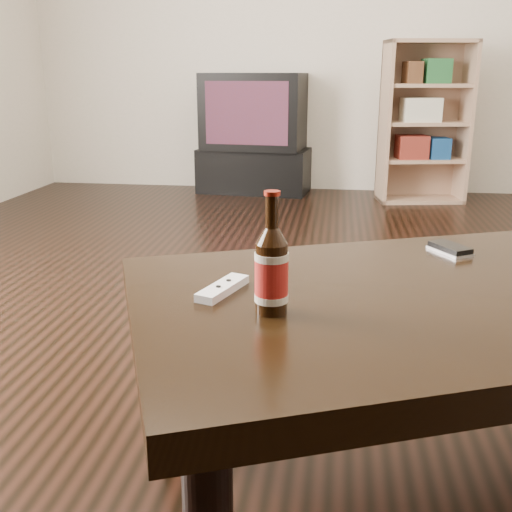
# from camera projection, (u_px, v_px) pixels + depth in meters

# --- Properties ---
(floor) EXTENTS (5.00, 6.00, 0.01)m
(floor) POSITION_uv_depth(u_px,v_px,m) (308.00, 329.00, 2.35)
(floor) COLOR black
(floor) RESTS_ON ground
(wall_back) EXTENTS (5.00, 0.02, 2.70)m
(wall_back) POSITION_uv_depth(u_px,v_px,m) (332.00, 23.00, 4.81)
(wall_back) COLOR silver
(wall_back) RESTS_ON ground
(tv_stand) EXTENTS (0.94, 0.54, 0.36)m
(tv_stand) POSITION_uv_depth(u_px,v_px,m) (254.00, 170.00, 5.04)
(tv_stand) COLOR black
(tv_stand) RESTS_ON floor
(tv) EXTENTS (0.86, 0.59, 0.61)m
(tv) POSITION_uv_depth(u_px,v_px,m) (254.00, 111.00, 4.90)
(tv) COLOR black
(tv) RESTS_ON tv_stand
(bookshelf) EXTENTS (0.69, 0.40, 1.20)m
(bookshelf) POSITION_uv_depth(u_px,v_px,m) (423.00, 120.00, 4.55)
(bookshelf) COLOR #A87C61
(bookshelf) RESTS_ON floor
(coffee_table) EXTENTS (1.57, 1.25, 0.51)m
(coffee_table) POSITION_uv_depth(u_px,v_px,m) (448.00, 317.00, 1.32)
(coffee_table) COLOR black
(coffee_table) RESTS_ON floor
(beer_bottle) EXTENTS (0.09, 0.09, 0.24)m
(beer_bottle) POSITION_uv_depth(u_px,v_px,m) (272.00, 271.00, 1.14)
(beer_bottle) COLOR black
(beer_bottle) RESTS_ON coffee_table
(phone) EXTENTS (0.11, 0.13, 0.02)m
(phone) POSITION_uv_depth(u_px,v_px,m) (450.00, 249.00, 1.56)
(phone) COLOR #A9A9AB
(phone) RESTS_ON coffee_table
(remote) EXTENTS (0.09, 0.16, 0.02)m
(remote) POSITION_uv_depth(u_px,v_px,m) (223.00, 288.00, 1.27)
(remote) COLOR silver
(remote) RESTS_ON coffee_table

